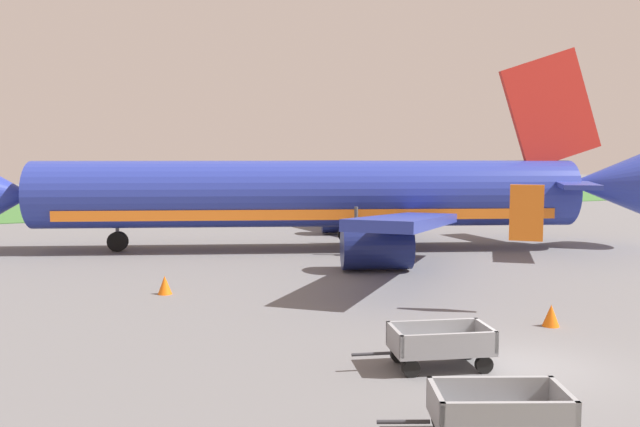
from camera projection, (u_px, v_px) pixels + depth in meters
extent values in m
plane|color=slate|center=(531.00, 366.00, 16.57)|extent=(220.00, 220.00, 0.00)
cube|color=#3D7033|center=(165.00, 204.00, 67.84)|extent=(220.00, 28.00, 0.06)
cylinder|color=#28389E|center=(307.00, 194.00, 36.14)|extent=(29.55, 13.34, 3.70)
cube|color=orange|center=(307.00, 212.00, 36.24)|extent=(26.66, 12.18, 0.56)
cone|color=#28389E|center=(4.00, 195.00, 35.08)|extent=(4.21, 4.48, 3.63)
cone|color=#28389E|center=(604.00, 184.00, 37.19)|extent=(5.40, 4.80, 3.52)
cube|color=#28389E|center=(410.00, 221.00, 28.17)|extent=(10.51, 11.50, 1.35)
cube|color=orange|center=(526.00, 213.00, 21.79)|extent=(0.96, 0.87, 1.90)
cylinder|color=navy|center=(377.00, 247.00, 29.77)|extent=(3.71, 3.03, 2.10)
cube|color=#28389E|center=(361.00, 195.00, 44.76)|extent=(3.24, 13.11, 1.35)
cube|color=orange|center=(384.00, 178.00, 51.30)|extent=(1.11, 0.25, 1.90)
cylinder|color=navy|center=(346.00, 217.00, 43.26)|extent=(3.71, 3.03, 2.10)
cube|color=red|center=(550.00, 109.00, 36.58)|extent=(5.76, 2.30, 6.88)
cube|color=#28389E|center=(577.00, 185.00, 33.80)|extent=(4.58, 5.23, 0.24)
cube|color=#28389E|center=(530.00, 180.00, 40.16)|extent=(1.91, 5.24, 0.24)
cylinder|color=#4C4C51|center=(117.00, 223.00, 35.62)|extent=(0.20, 0.20, 2.04)
cylinder|color=black|center=(118.00, 241.00, 35.71)|extent=(1.19, 0.79, 1.10)
cylinder|color=#4C4C51|center=(356.00, 226.00, 34.27)|extent=(0.20, 0.20, 2.04)
cylinder|color=black|center=(356.00, 245.00, 34.36)|extent=(1.19, 0.79, 1.10)
cylinder|color=#4C4C51|center=(347.00, 218.00, 38.64)|extent=(0.20, 0.20, 2.04)
cylinder|color=black|center=(347.00, 235.00, 38.73)|extent=(1.19, 0.79, 1.10)
cube|color=gray|center=(499.00, 419.00, 12.12)|extent=(2.84, 2.24, 0.08)
cube|color=gray|center=(510.00, 417.00, 11.44)|extent=(2.35, 1.04, 0.55)
cube|color=gray|center=(490.00, 390.00, 12.73)|extent=(2.35, 1.04, 0.55)
cube|color=gray|center=(436.00, 403.00, 12.07)|extent=(0.62, 1.33, 0.55)
cube|color=gray|center=(563.00, 403.00, 12.10)|extent=(0.62, 1.33, 0.55)
cylinder|color=#2D2D33|center=(403.00, 422.00, 12.10)|extent=(0.96, 0.45, 0.08)
cylinder|color=black|center=(443.00, 421.00, 12.69)|extent=(0.47, 0.31, 0.44)
cylinder|color=black|center=(538.00, 420.00, 12.71)|extent=(0.47, 0.31, 0.44)
cube|color=gray|center=(440.00, 349.00, 16.43)|extent=(2.77, 1.98, 0.08)
cube|color=gray|center=(449.00, 345.00, 15.76)|extent=(2.45, 0.72, 0.55)
cube|color=gray|center=(432.00, 330.00, 17.04)|extent=(2.45, 0.72, 0.55)
cube|color=gray|center=(395.00, 339.00, 16.22)|extent=(0.45, 1.38, 0.55)
cube|color=gray|center=(486.00, 335.00, 16.57)|extent=(0.45, 1.38, 0.55)
cylinder|color=#2D2D33|center=(371.00, 354.00, 16.17)|extent=(0.99, 0.33, 0.08)
cylinder|color=black|center=(411.00, 368.00, 15.76)|extent=(0.47, 0.26, 0.44)
cylinder|color=black|center=(399.00, 354.00, 16.86)|extent=(0.47, 0.26, 0.44)
cylinder|color=black|center=(484.00, 364.00, 16.04)|extent=(0.47, 0.26, 0.44)
cylinder|color=black|center=(467.00, 351.00, 17.14)|extent=(0.47, 0.26, 0.44)
cone|color=orange|center=(551.00, 315.00, 20.34)|extent=(0.53, 0.53, 0.70)
cone|color=orange|center=(165.00, 285.00, 24.95)|extent=(0.55, 0.55, 0.72)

